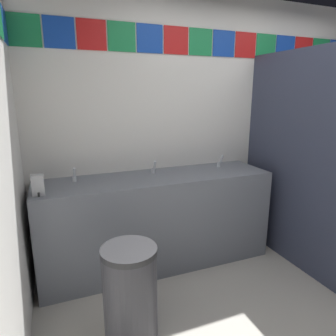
# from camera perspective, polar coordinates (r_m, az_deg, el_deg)

# --- Properties ---
(ground_plane) EXTENTS (9.25, 9.25, 0.00)m
(ground_plane) POSITION_cam_1_polar(r_m,az_deg,el_deg) (2.80, 29.00, -23.75)
(ground_plane) COLOR #B2ADA3
(wall_back) EXTENTS (4.21, 0.09, 2.59)m
(wall_back) POSITION_cam_1_polar(r_m,az_deg,el_deg) (3.43, 11.43, 8.22)
(wall_back) COLOR white
(wall_back) RESTS_ON ground_plane
(vanity_counter) EXTENTS (2.18, 0.58, 0.88)m
(vanity_counter) POSITION_cam_1_polar(r_m,az_deg,el_deg) (2.93, -2.05, -9.69)
(vanity_counter) COLOR slate
(vanity_counter) RESTS_ON ground_plane
(faucet_left) EXTENTS (0.04, 0.10, 0.14)m
(faucet_left) POSITION_cam_1_polar(r_m,az_deg,el_deg) (2.72, -17.38, -1.50)
(faucet_left) COLOR silver
(faucet_left) RESTS_ON vanity_counter
(faucet_center) EXTENTS (0.04, 0.10, 0.14)m
(faucet_center) POSITION_cam_1_polar(r_m,az_deg,el_deg) (2.86, -2.74, -0.13)
(faucet_center) COLOR silver
(faucet_center) RESTS_ON vanity_counter
(faucet_right) EXTENTS (0.04, 0.10, 0.14)m
(faucet_right) POSITION_cam_1_polar(r_m,az_deg,el_deg) (3.16, 9.83, 1.07)
(faucet_right) COLOR silver
(faucet_right) RESTS_ON vanity_counter
(soap_dispenser) EXTENTS (0.09, 0.09, 0.16)m
(soap_dispenser) POSITION_cam_1_polar(r_m,az_deg,el_deg) (2.46, -23.50, -3.03)
(soap_dispenser) COLOR #B7BABF
(soap_dispenser) RESTS_ON vanity_counter
(toilet) EXTENTS (0.39, 0.49, 0.74)m
(toilet) POSITION_cam_1_polar(r_m,az_deg,el_deg) (3.84, 24.12, -7.51)
(toilet) COLOR white
(toilet) RESTS_ON ground_plane
(trash_bin) EXTENTS (0.37, 0.37, 0.67)m
(trash_bin) POSITION_cam_1_polar(r_m,az_deg,el_deg) (2.20, -7.20, -22.47)
(trash_bin) COLOR #333338
(trash_bin) RESTS_ON ground_plane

